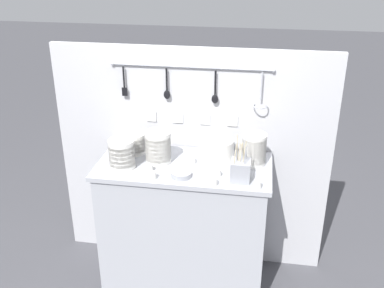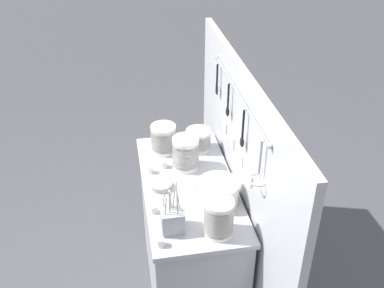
{
  "view_description": "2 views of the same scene",
  "coord_description": "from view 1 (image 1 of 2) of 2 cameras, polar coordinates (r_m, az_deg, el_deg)",
  "views": [
    {
      "loc": [
        0.46,
        -2.5,
        2.23
      ],
      "look_at": [
        0.04,
        0.04,
        1.05
      ],
      "focal_mm": 42.0,
      "sensor_mm": 36.0,
      "label": 1
    },
    {
      "loc": [
        2.07,
        -0.35,
        2.54
      ],
      "look_at": [
        0.02,
        0.02,
        1.21
      ],
      "focal_mm": 42.0,
      "sensor_mm": 36.0,
      "label": 2
    }
  ],
  "objects": [
    {
      "name": "cup_front_right",
      "position": [
        2.62,
        2.81,
        -4.78
      ],
      "size": [
        0.04,
        0.04,
        0.05
      ],
      "color": "silver",
      "rests_on": "counter"
    },
    {
      "name": "back_wall",
      "position": [
        3.18,
        -0.02,
        -2.01
      ],
      "size": [
        1.91,
        0.11,
        1.61
      ],
      "color": "#B2B2B7",
      "rests_on": "ground"
    },
    {
      "name": "cup_by_caddy",
      "position": [
        2.61,
        8.36,
        -5.12
      ],
      "size": [
        0.04,
        0.04,
        0.05
      ],
      "color": "silver",
      "rests_on": "counter"
    },
    {
      "name": "plate_stack",
      "position": [
        2.92,
        3.09,
        -0.56
      ],
      "size": [
        0.23,
        0.23,
        0.13
      ],
      "color": "silver",
      "rests_on": "counter"
    },
    {
      "name": "cup_back_right",
      "position": [
        2.71,
        3.28,
        -3.68
      ],
      "size": [
        0.04,
        0.04,
        0.05
      ],
      "color": "silver",
      "rests_on": "counter"
    },
    {
      "name": "steel_mixing_bowl",
      "position": [
        2.71,
        -1.37,
        -3.88
      ],
      "size": [
        0.12,
        0.12,
        0.03
      ],
      "color": "#93969E",
      "rests_on": "counter"
    },
    {
      "name": "cup_mid_row",
      "position": [
        2.69,
        -4.98,
        -3.98
      ],
      "size": [
        0.04,
        0.04,
        0.05
      ],
      "color": "silver",
      "rests_on": "counter"
    },
    {
      "name": "ground_plane",
      "position": [
        3.38,
        -0.89,
        -16.65
      ],
      "size": [
        20.0,
        20.0,
        0.0
      ],
      "primitive_type": "plane",
      "color": "#424247"
    },
    {
      "name": "cutlery_caddy",
      "position": [
        2.66,
        6.16,
        -3.33
      ],
      "size": [
        0.12,
        0.12,
        0.28
      ],
      "color": "#93969E",
      "rests_on": "counter"
    },
    {
      "name": "cup_beside_plates",
      "position": [
        2.86,
        0.02,
        -2.07
      ],
      "size": [
        0.04,
        0.04,
        0.05
      ],
      "color": "silver",
      "rests_on": "counter"
    },
    {
      "name": "bowl_stack_tall_left",
      "position": [
        2.84,
        7.87,
        -0.67
      ],
      "size": [
        0.15,
        0.15,
        0.21
      ],
      "color": "silver",
      "rests_on": "counter"
    },
    {
      "name": "counter",
      "position": [
        3.1,
        -0.94,
        -10.21
      ],
      "size": [
        1.11,
        0.54,
        0.92
      ],
      "color": "#9EA0A8",
      "rests_on": "ground"
    },
    {
      "name": "bowl_stack_wide_centre",
      "position": [
        2.85,
        -4.33,
        -0.42
      ],
      "size": [
        0.16,
        0.16,
        0.21
      ],
      "color": "silver",
      "rests_on": "counter"
    },
    {
      "name": "bowl_stack_nested_right",
      "position": [
        3.01,
        -7.4,
        0.17
      ],
      "size": [
        0.16,
        0.16,
        0.14
      ],
      "color": "silver",
      "rests_on": "counter"
    },
    {
      "name": "cup_front_left",
      "position": [
        2.78,
        -5.38,
        -3.05
      ],
      "size": [
        0.04,
        0.04,
        0.05
      ],
      "color": "silver",
      "rests_on": "counter"
    },
    {
      "name": "bowl_stack_back_corner",
      "position": [
        2.81,
        -8.91,
        -1.25
      ],
      "size": [
        0.16,
        0.16,
        0.19
      ],
      "color": "silver",
      "rests_on": "counter"
    }
  ]
}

